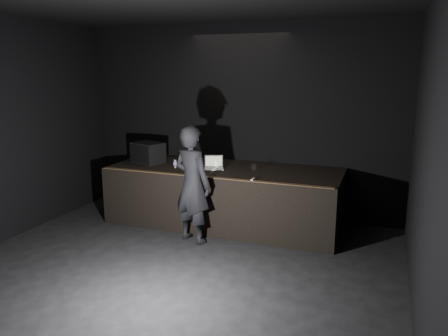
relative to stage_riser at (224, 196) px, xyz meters
name	(u,v)px	position (x,y,z in m)	size (l,w,h in m)	color
ground	(146,294)	(0.00, -2.73, -0.50)	(7.00, 7.00, 0.00)	black
room_walls	(139,128)	(0.00, -2.73, 1.52)	(6.10, 7.10, 3.52)	black
stage_riser	(224,196)	(0.00, 0.00, 0.00)	(4.00, 1.50, 1.00)	black
riser_lip	(209,177)	(0.00, -0.71, 0.51)	(3.92, 0.10, 0.01)	brown
stage_monitor	(148,153)	(-1.48, -0.05, 0.69)	(0.66, 0.57, 0.37)	black
cable	(158,156)	(-1.61, 0.54, 0.51)	(0.02, 0.02, 0.83)	black
laptop	(214,165)	(-0.16, -0.09, 0.56)	(0.40, 0.38, 0.22)	white
beer_can	(175,164)	(-0.82, -0.27, 0.57)	(0.06, 0.06, 0.15)	silver
plastic_cup	(254,168)	(0.53, -0.01, 0.55)	(0.09, 0.09, 0.11)	white
wii_remote	(253,179)	(0.71, -0.65, 0.51)	(0.03, 0.14, 0.03)	silver
person	(192,185)	(-0.18, -0.95, 0.42)	(0.67, 0.44, 1.84)	black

